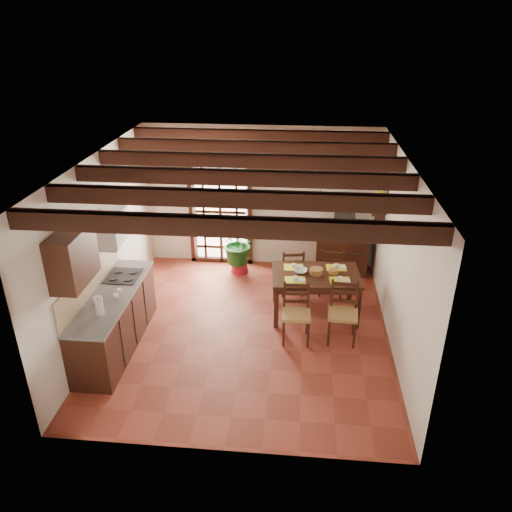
# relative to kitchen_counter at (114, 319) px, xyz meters

# --- Properties ---
(ground_plane) EXTENTS (5.00, 5.00, 0.00)m
(ground_plane) POSITION_rel_kitchen_counter_xyz_m (1.96, 0.60, -0.47)
(ground_plane) COLOR maroon
(room_shell) EXTENTS (4.52, 5.02, 2.81)m
(room_shell) POSITION_rel_kitchen_counter_xyz_m (1.96, 0.60, 1.34)
(room_shell) COLOR silver
(room_shell) RESTS_ON ground_plane
(ceiling_beams) EXTENTS (4.50, 4.34, 0.20)m
(ceiling_beams) POSITION_rel_kitchen_counter_xyz_m (1.96, 0.60, 2.22)
(ceiling_beams) COLOR black
(ceiling_beams) RESTS_ON room_shell
(french_door) EXTENTS (1.26, 0.11, 2.32)m
(french_door) POSITION_rel_kitchen_counter_xyz_m (1.16, 3.05, 0.70)
(french_door) COLOR white
(french_door) RESTS_ON ground_plane
(kitchen_counter) EXTENTS (0.64, 2.25, 1.38)m
(kitchen_counter) POSITION_rel_kitchen_counter_xyz_m (0.00, 0.00, 0.00)
(kitchen_counter) COLOR black
(kitchen_counter) RESTS_ON ground_plane
(upper_cabinet) EXTENTS (0.35, 0.80, 0.70)m
(upper_cabinet) POSITION_rel_kitchen_counter_xyz_m (-0.12, -0.70, 1.38)
(upper_cabinet) COLOR black
(upper_cabinet) RESTS_ON room_shell
(range_hood) EXTENTS (0.38, 0.60, 0.54)m
(range_hood) POSITION_rel_kitchen_counter_xyz_m (-0.09, 0.55, 1.26)
(range_hood) COLOR white
(range_hood) RESTS_ON room_shell
(counter_items) EXTENTS (0.50, 1.43, 0.25)m
(counter_items) POSITION_rel_kitchen_counter_xyz_m (0.00, 0.09, 0.49)
(counter_items) COLOR black
(counter_items) RESTS_ON kitchen_counter
(dining_table) EXTENTS (1.50, 1.03, 0.78)m
(dining_table) POSITION_rel_kitchen_counter_xyz_m (3.03, 1.18, 0.21)
(dining_table) COLOR black
(dining_table) RESTS_ON ground_plane
(chair_near_left) EXTENTS (0.46, 0.44, 0.94)m
(chair_near_left) POSITION_rel_kitchen_counter_xyz_m (2.73, 0.43, -0.18)
(chair_near_left) COLOR #AA8348
(chair_near_left) RESTS_ON ground_plane
(chair_near_right) EXTENTS (0.48, 0.46, 0.97)m
(chair_near_right) POSITION_rel_kitchen_counter_xyz_m (3.45, 0.48, -0.17)
(chair_near_right) COLOR #AA8348
(chair_near_right) RESTS_ON ground_plane
(chair_far_left) EXTENTS (0.48, 0.46, 0.90)m
(chair_far_left) POSITION_rel_kitchen_counter_xyz_m (2.62, 1.89, -0.19)
(chair_far_left) COLOR #AA8348
(chair_far_left) RESTS_ON ground_plane
(chair_far_right) EXTENTS (0.46, 0.44, 0.94)m
(chair_far_right) POSITION_rel_kitchen_counter_xyz_m (3.33, 1.94, -0.18)
(chair_far_right) COLOR #AA8348
(chair_far_right) RESTS_ON ground_plane
(table_setting) EXTENTS (1.05, 0.70, 0.10)m
(table_setting) POSITION_rel_kitchen_counter_xyz_m (3.03, 1.18, 0.36)
(table_setting) COLOR #EFF727
(table_setting) RESTS_ON dining_table
(table_bowl) EXTENTS (0.24, 0.24, 0.05)m
(table_bowl) POSITION_rel_kitchen_counter_xyz_m (2.77, 1.22, 0.33)
(table_bowl) COLOR white
(table_bowl) RESTS_ON dining_table
(sideboard) EXTENTS (1.02, 0.52, 0.84)m
(sideboard) POSITION_rel_kitchen_counter_xyz_m (3.58, 2.83, -0.05)
(sideboard) COLOR black
(sideboard) RESTS_ON ground_plane
(crt_tv) EXTENTS (0.40, 0.38, 0.34)m
(crt_tv) POSITION_rel_kitchen_counter_xyz_m (3.58, 2.82, 0.55)
(crt_tv) COLOR black
(crt_tv) RESTS_ON sideboard
(fuse_box) EXTENTS (0.25, 0.03, 0.32)m
(fuse_box) POSITION_rel_kitchen_counter_xyz_m (3.46, 3.08, 1.28)
(fuse_box) COLOR white
(fuse_box) RESTS_ON room_shell
(plant_pot) EXTENTS (0.36, 0.36, 0.22)m
(plant_pot) POSITION_rel_kitchen_counter_xyz_m (1.57, 2.63, -0.36)
(plant_pot) COLOR maroon
(plant_pot) RESTS_ON ground_plane
(potted_plant) EXTENTS (2.46, 2.28, 2.26)m
(potted_plant) POSITION_rel_kitchen_counter_xyz_m (1.57, 2.63, 0.10)
(potted_plant) COLOR #144C19
(potted_plant) RESTS_ON ground_plane
(wall_shelf) EXTENTS (0.20, 0.42, 0.20)m
(wall_shelf) POSITION_rel_kitchen_counter_xyz_m (4.10, 2.20, 1.04)
(wall_shelf) COLOR black
(wall_shelf) RESTS_ON room_shell
(shelf_vase) EXTENTS (0.15, 0.15, 0.15)m
(shelf_vase) POSITION_rel_kitchen_counter_xyz_m (4.10, 2.20, 1.18)
(shelf_vase) COLOR #B2BFB2
(shelf_vase) RESTS_ON wall_shelf
(shelf_flowers) EXTENTS (0.14, 0.14, 0.36)m
(shelf_flowers) POSITION_rel_kitchen_counter_xyz_m (4.10, 2.20, 1.38)
(shelf_flowers) COLOR #EFF727
(shelf_flowers) RESTS_ON shelf_vase
(framed_picture) EXTENTS (0.03, 0.32, 0.32)m
(framed_picture) POSITION_rel_kitchen_counter_xyz_m (4.18, 2.20, 1.58)
(framed_picture) COLOR brown
(framed_picture) RESTS_ON room_shell
(pendant_lamp) EXTENTS (0.36, 0.36, 0.84)m
(pendant_lamp) POSITION_rel_kitchen_counter_xyz_m (3.03, 1.28, 1.60)
(pendant_lamp) COLOR black
(pendant_lamp) RESTS_ON room_shell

